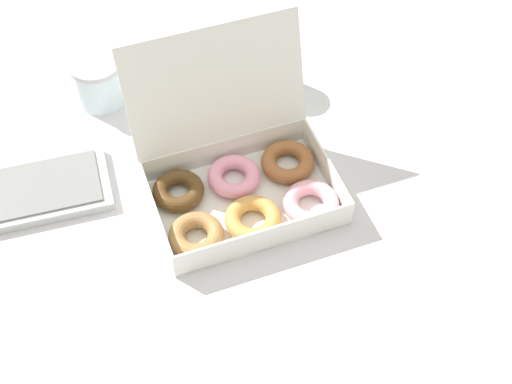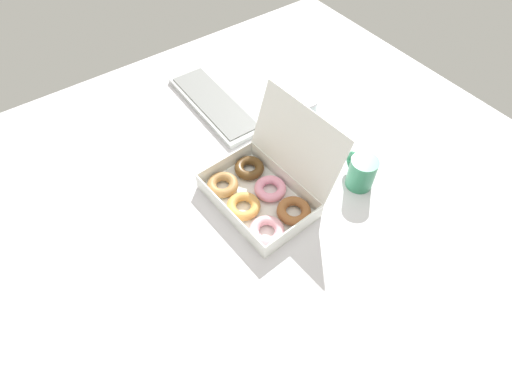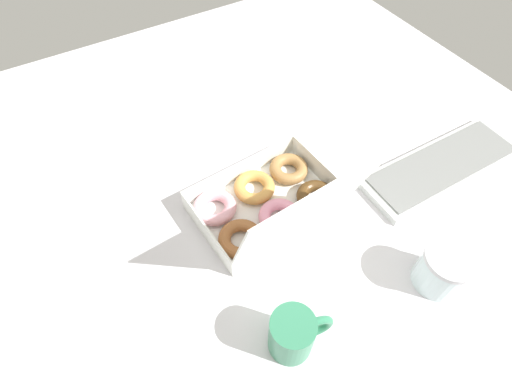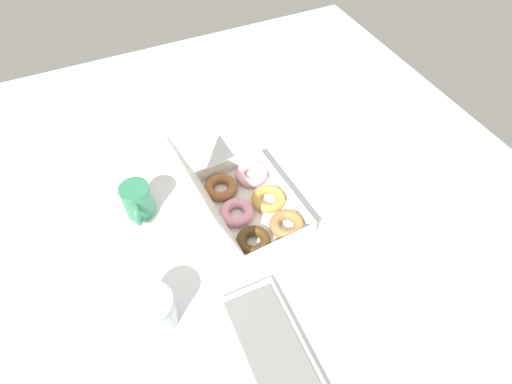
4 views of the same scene
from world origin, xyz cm
name	(u,v)px [view 3 (image 3 of 4)]	position (x,y,z in cm)	size (l,w,h in cm)	color
ground_plane	(256,229)	(0.00, 0.00, -1.00)	(180.00, 180.00, 2.00)	silver
donut_box	(270,203)	(-4.85, -1.92, 3.48)	(33.73, 30.71, 26.43)	white
keyboard	(442,166)	(-48.72, 8.92, 1.06)	(43.54, 14.78, 2.20)	#BBBFBD
coffee_mug	(294,334)	(7.26, 25.59, 5.29)	(12.01, 8.13, 10.32)	#307B57
glass_jar	(443,269)	(-25.08, 29.98, 4.91)	(10.09, 10.09, 9.73)	silver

